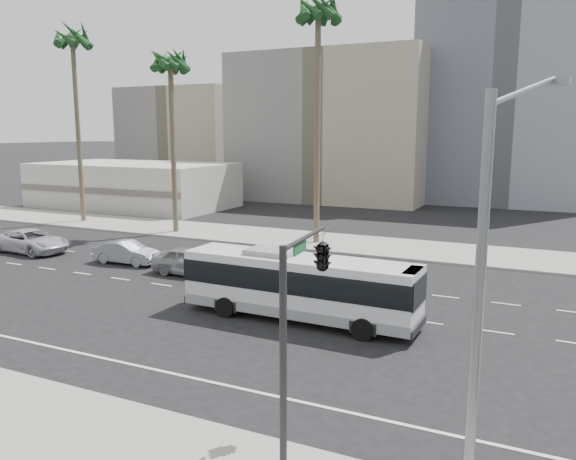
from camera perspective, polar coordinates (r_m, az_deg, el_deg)
The scene contains 16 objects.
ground at distance 29.87m, azimuth -3.41°, elevation -6.85°, with size 700.00×700.00×0.00m, color black.
sidewalk_north at distance 43.67m, azimuth 6.39°, elevation -1.40°, with size 120.00×7.00×0.15m, color gray.
commercial_low at distance 67.53m, azimuth -15.30°, elevation 4.39°, with size 22.00×12.16×5.00m.
midrise_beige_west at distance 74.65m, azimuth 5.18°, elevation 10.19°, with size 24.00×18.00×18.00m, color gray.
midrise_gray_center at distance 77.39m, azimuth 21.51°, elevation 12.51°, with size 20.00×20.00×26.00m, color slate.
midrise_beige_far at distance 91.19m, azimuth -9.42°, elevation 9.10°, with size 18.00×16.00×15.00m, color gray.
civic_tower at distance 277.15m, azimuth 22.75°, elevation 15.45°, with size 42.00×42.00×129.00m.
city_bus at distance 26.07m, azimuth 1.11°, elevation -5.50°, with size 11.16×2.73×3.19m.
car_a at distance 34.69m, azimuth -9.70°, elevation -3.14°, with size 5.01×2.02×1.71m, color gray.
car_b at distance 38.72m, azimuth -15.90°, elevation -2.18°, with size 4.50×1.57×1.48m, color gray.
car_c at distance 44.62m, azimuth -24.45°, elevation -1.03°, with size 5.90×2.72×1.64m, color #B6B5BF.
streetlight_corner at distance 12.38m, azimuth 19.57°, elevation -4.83°, with size 1.52×4.61×9.89m.
traffic_signal at distance 15.80m, azimuth 3.13°, elevation -3.19°, with size 2.79×3.71×6.03m.
palm_near at distance 43.83m, azimuth 3.06°, elevation 20.55°, with size 5.48×5.48×18.44m.
palm_mid at distance 48.98m, azimuth -11.76°, elevation 15.77°, with size 4.95×4.95×15.30m.
palm_far at distance 57.70m, azimuth -20.86°, elevation 17.08°, with size 5.26×5.26×18.08m.
Camera 1 is at (13.80, -25.04, 8.62)m, focal length 35.33 mm.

